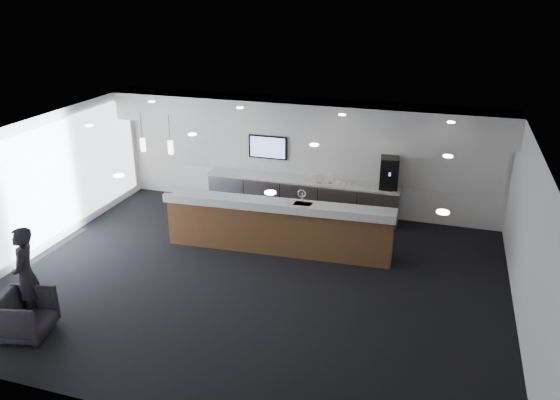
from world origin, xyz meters
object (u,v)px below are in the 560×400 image
(armchair, at_px, (24,315))
(lounge_guest, at_px, (26,276))
(coffee_machine, at_px, (389,173))
(service_counter, at_px, (279,226))

(armchair, xyz_separation_m, lounge_guest, (-0.22, 0.41, 0.51))
(armchair, height_order, lounge_guest, lounge_guest)
(coffee_machine, relative_size, lounge_guest, 0.43)
(service_counter, relative_size, coffee_machine, 6.69)
(service_counter, distance_m, coffee_machine, 3.18)
(service_counter, height_order, lounge_guest, lounge_guest)
(lounge_guest, bearing_deg, service_counter, 114.45)
(armchair, bearing_deg, lounge_guest, 15.12)
(armchair, bearing_deg, service_counter, -48.27)
(coffee_machine, distance_m, armchair, 8.54)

